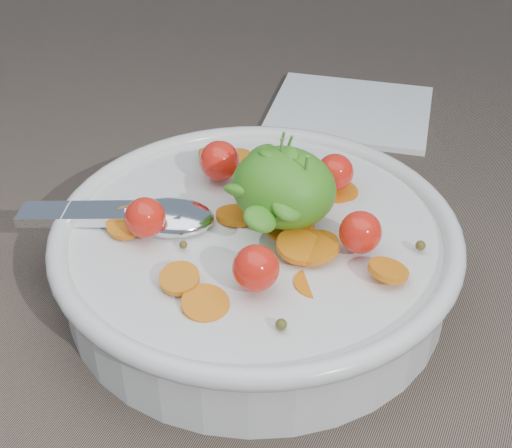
% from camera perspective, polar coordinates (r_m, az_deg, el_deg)
% --- Properties ---
extents(ground, '(6.00, 6.00, 0.00)m').
position_cam_1_polar(ground, '(0.52, 1.21, -3.85)').
color(ground, '#6D5C4E').
rests_on(ground, ground).
extents(bowl, '(0.30, 0.27, 0.12)m').
position_cam_1_polar(bowl, '(0.49, 0.02, -2.15)').
color(bowl, silver).
rests_on(bowl, ground).
extents(napkin, '(0.18, 0.16, 0.01)m').
position_cam_1_polar(napkin, '(0.73, 7.55, 8.99)').
color(napkin, white).
rests_on(napkin, ground).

